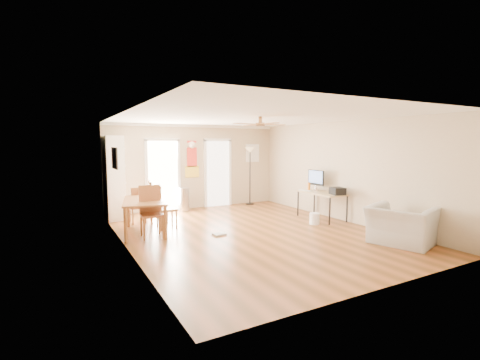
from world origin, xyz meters
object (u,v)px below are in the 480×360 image
wastebasket_a (314,219)px  printer (337,191)px  bookshelf (114,177)px  dining_chair_far (137,205)px  dining_chair_near (152,212)px  computer_desk (321,206)px  dining_chair_right_a (159,202)px  dining_table (145,216)px  armchair (401,225)px  torchiere_lamp (250,176)px  trash_can (184,199)px  dining_chair_right_b (167,207)px

wastebasket_a → printer: bearing=-8.2°
bookshelf → printer: (4.96, -3.26, -0.30)m
dining_chair_far → wastebasket_a: size_ratio=3.26×
dining_chair_near → computer_desk: (4.48, -0.35, -0.20)m
dining_chair_right_a → dining_chair_far: bearing=75.1°
dining_table → armchair: (4.30, -3.34, 0.00)m
dining_chair_far → armchair: size_ratio=0.78×
bookshelf → dining_chair_right_a: bearing=-37.5°
dining_chair_far → printer: 5.13m
bookshelf → dining_chair_near: size_ratio=2.01×
bookshelf → armchair: 7.12m
torchiere_lamp → computer_desk: size_ratio=1.42×
bookshelf → dining_chair_far: bookshelf is taller
dining_chair_near → dining_chair_far: dining_chair_near is taller
dining_table → printer: 4.79m
bookshelf → trash_can: bearing=15.0°
dining_table → dining_chair_near: 0.46m
dining_table → dining_chair_near: bearing=-84.6°
trash_can → wastebasket_a: bearing=-54.6°
torchiere_lamp → computer_desk: 2.97m
dining_table → armchair: armchair is taller
dining_table → dining_chair_right_a: size_ratio=1.44×
torchiere_lamp → printer: (0.64, -3.35, -0.14)m
dining_chair_right_a → printer: 4.59m
dining_chair_right_a → printer: (4.05, -2.15, 0.28)m
computer_desk → dining_chair_right_b: bearing=166.3°
bookshelf → trash_can: 2.14m
dining_table → wastebasket_a: (3.94, -1.17, -0.24)m
torchiere_lamp → wastebasket_a: (-0.02, -3.26, -0.81)m
dining_chair_right_a → dining_chair_near: dining_chair_near is taller
dining_chair_right_a → armchair: 5.66m
printer → armchair: bearing=-82.2°
dining_chair_right_a → computer_desk: (3.97, -1.66, -0.17)m
dining_chair_right_a → wastebasket_a: (3.39, -2.06, -0.39)m
dining_table → printer: size_ratio=4.26×
printer → torchiere_lamp: bearing=116.8°
dining_table → dining_chair_near: (0.04, -0.42, 0.17)m
dining_chair_near → dining_chair_far: bearing=92.9°
trash_can → wastebasket_a: (2.30, -3.23, -0.21)m
dining_chair_right_b → bookshelf: bearing=28.1°
trash_can → torchiere_lamp: torchiere_lamp is taller
dining_chair_right_b → computer_desk: dining_chair_right_b is taller
computer_desk → wastebasket_a: (-0.58, -0.40, -0.22)m
dining_chair_right_a → armchair: (3.75, -4.23, -0.15)m
dining_table → wastebasket_a: 4.11m
wastebasket_a → armchair: size_ratio=0.24×
bookshelf → computer_desk: bookshelf is taller
computer_desk → armchair: 2.58m
dining_chair_right_a → dining_chair_right_b: 0.69m
computer_desk → wastebasket_a: 0.73m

